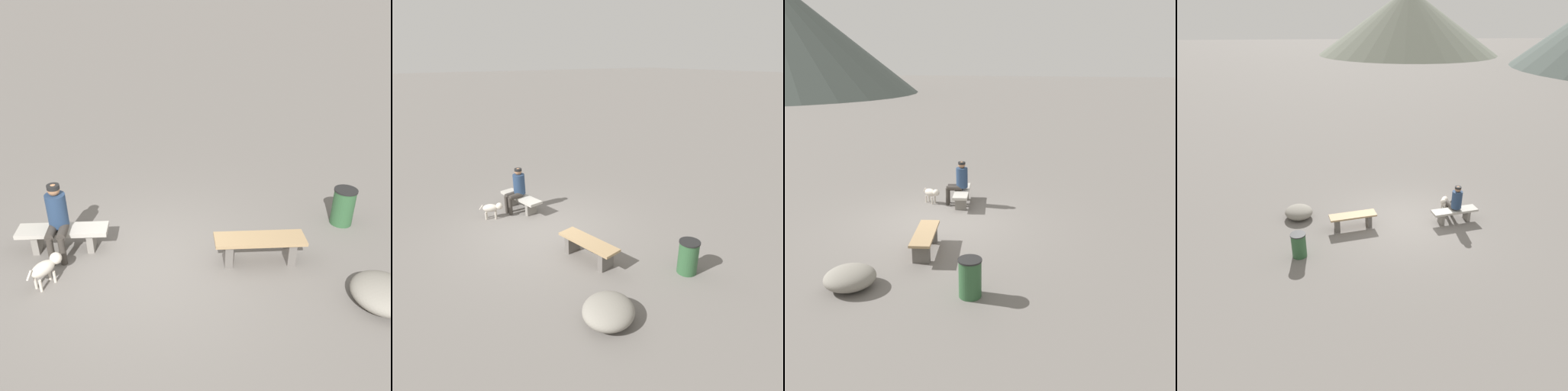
# 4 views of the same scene
# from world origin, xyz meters

# --- Properties ---
(ground) EXTENTS (210.00, 210.00, 0.06)m
(ground) POSITION_xyz_m (0.00, 0.00, -0.03)
(ground) COLOR slate
(bench_left) EXTENTS (1.56, 0.71, 0.47)m
(bench_left) POSITION_xyz_m (-1.79, -0.27, 0.32)
(bench_left) COLOR #605B56
(bench_left) RESTS_ON ground
(bench_right) EXTENTS (1.59, 0.68, 0.44)m
(bench_right) POSITION_xyz_m (1.58, -0.17, 0.32)
(bench_right) COLOR gray
(bench_right) RESTS_ON ground
(seated_person) EXTENTS (0.42, 0.65, 1.28)m
(seated_person) POSITION_xyz_m (1.60, -0.09, 0.73)
(seated_person) COLOR navy
(seated_person) RESTS_ON ground
(dog) EXTENTS (0.40, 0.60, 0.46)m
(dog) POSITION_xyz_m (1.48, 0.73, 0.32)
(dog) COLOR beige
(dog) RESTS_ON ground
(trash_bin) EXTENTS (0.44, 0.44, 0.73)m
(trash_bin) POSITION_xyz_m (-3.38, -1.70, 0.37)
(trash_bin) COLOR #2D5633
(trash_bin) RESTS_ON ground
(boulder) EXTENTS (1.32, 1.33, 0.41)m
(boulder) POSITION_xyz_m (-3.60, 0.56, 0.20)
(boulder) COLOR gray
(boulder) RESTS_ON ground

